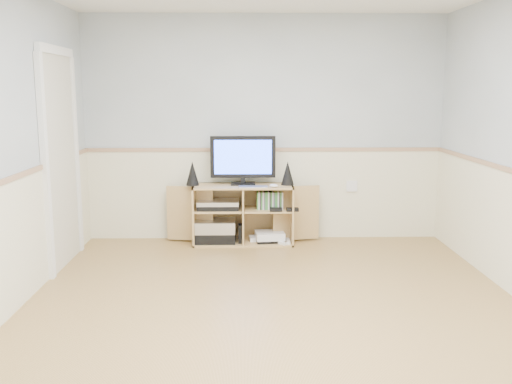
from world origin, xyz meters
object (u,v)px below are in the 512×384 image
at_px(monitor, 243,158).
at_px(game_consoles, 269,237).
at_px(media_cabinet, 243,213).
at_px(keyboard, 253,187).

bearing_deg(monitor, game_consoles, -12.12).
xyz_separation_m(monitor, game_consoles, (0.28, -0.06, -0.87)).
height_order(media_cabinet, monitor, monitor).
bearing_deg(game_consoles, media_cabinet, 167.33).
xyz_separation_m(media_cabinet, keyboard, (0.11, -0.19, 0.32)).
bearing_deg(game_consoles, monitor, 167.88).
bearing_deg(keyboard, media_cabinet, 117.91).
distance_m(media_cabinet, game_consoles, 0.39).
distance_m(media_cabinet, monitor, 0.61).
relative_size(media_cabinet, game_consoles, 3.75).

